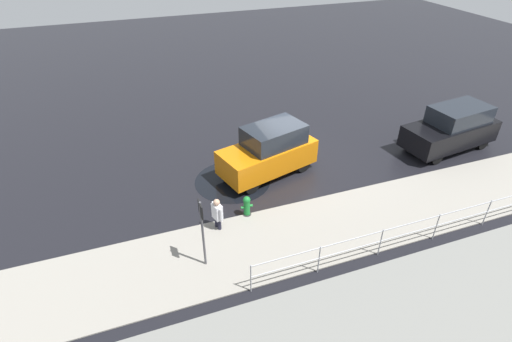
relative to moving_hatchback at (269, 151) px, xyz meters
name	(u,v)px	position (x,y,z in m)	size (l,w,h in m)	color
ground_plane	(291,163)	(-1.16, -0.33, -1.03)	(60.00, 60.00, 0.00)	black
kerb_strip	(341,224)	(-1.16, 3.87, -1.01)	(24.00, 3.20, 0.04)	gray
moving_hatchback	(269,151)	(0.00, 0.00, 0.00)	(4.21, 2.69, 2.06)	orange
parked_sedan	(452,128)	(-8.36, 0.85, -0.03)	(4.47, 2.24, 1.98)	black
fire_hydrant	(247,206)	(1.73, 2.29, -0.63)	(0.42, 0.31, 0.80)	#197A2D
pedestrian	(217,213)	(2.87, 2.62, -0.34)	(0.33, 0.55, 1.22)	silver
metal_railing	(410,230)	(-2.56, 5.53, -0.30)	(10.58, 0.04, 1.05)	#B7BABF
sign_post	(202,225)	(3.67, 4.09, 0.55)	(0.07, 0.44, 2.40)	#4C4C51
puddle_patch	(233,181)	(1.58, 0.08, -1.02)	(3.01, 3.01, 0.01)	black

